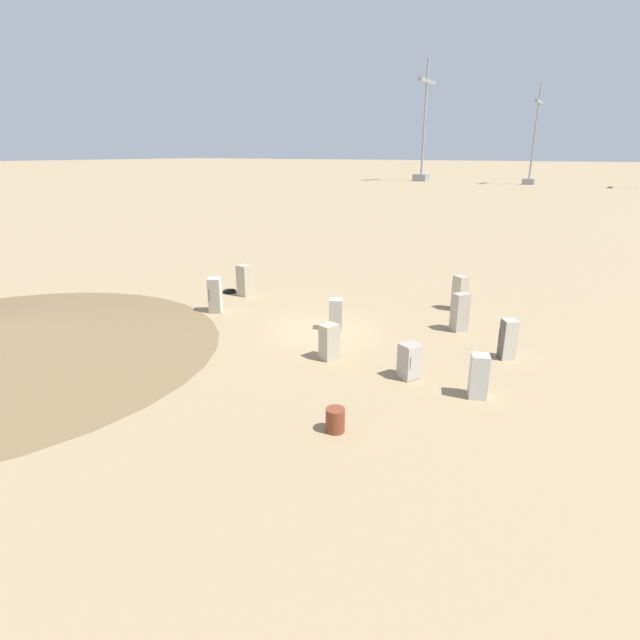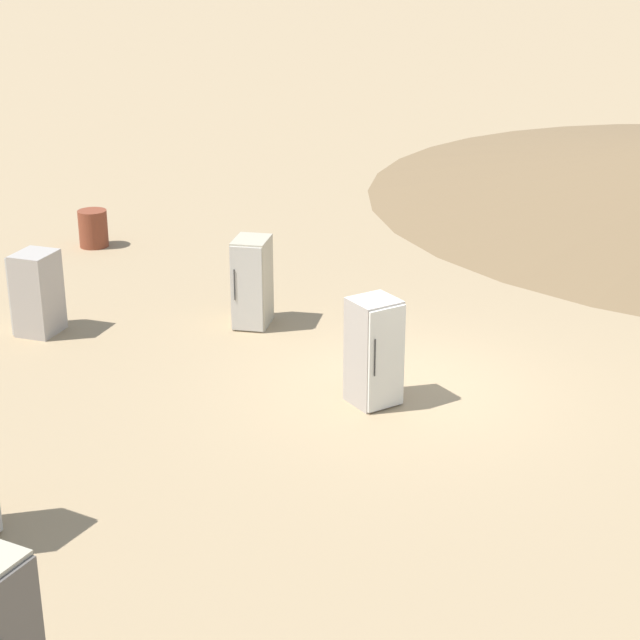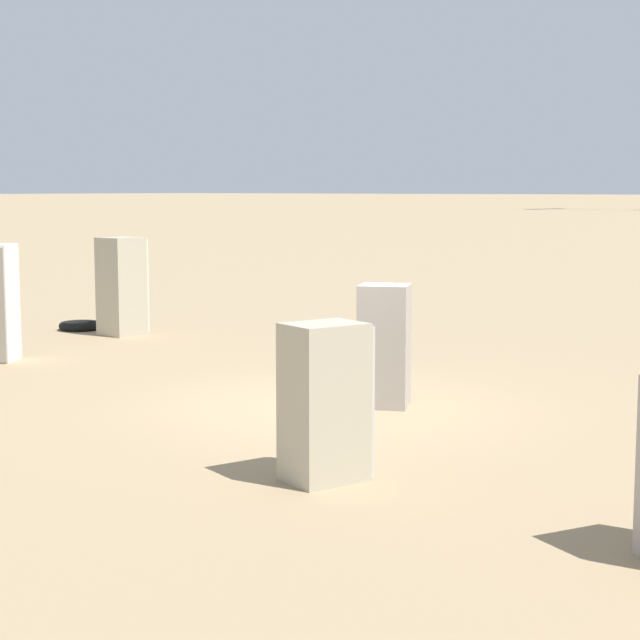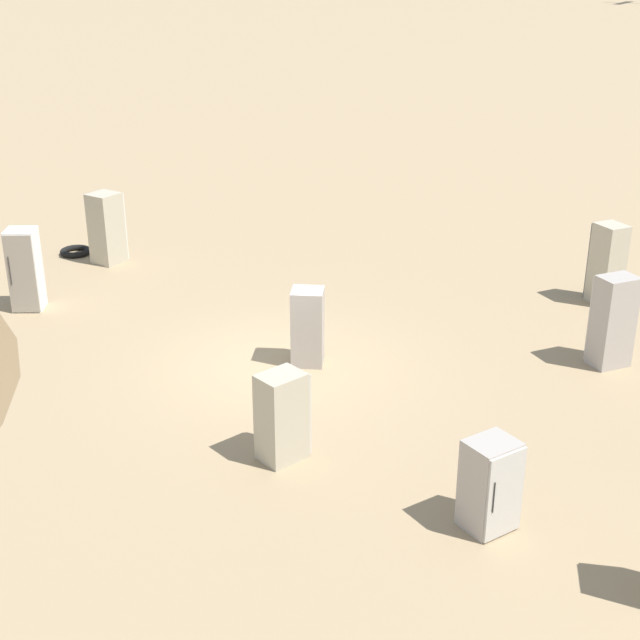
{
  "view_description": "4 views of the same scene",
  "coord_description": "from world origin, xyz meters",
  "px_view_note": "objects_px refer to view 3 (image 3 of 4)",
  "views": [
    {
      "loc": [
        20.01,
        11.99,
        8.45
      ],
      "look_at": [
        0.79,
        0.31,
        0.84
      ],
      "focal_mm": 28.0,
      "sensor_mm": 36.0,
      "label": 1
    },
    {
      "loc": [
        -14.45,
        2.84,
        6.77
      ],
      "look_at": [
        -0.28,
        1.23,
        1.25
      ],
      "focal_mm": 60.0,
      "sensor_mm": 36.0,
      "label": 2
    },
    {
      "loc": [
        10.95,
        8.22,
        2.83
      ],
      "look_at": [
        -1.16,
        -1.14,
        0.94
      ],
      "focal_mm": 60.0,
      "sensor_mm": 36.0,
      "label": 3
    },
    {
      "loc": [
        13.53,
        9.21,
        7.92
      ],
      "look_at": [
        -0.94,
        0.46,
        0.77
      ],
      "focal_mm": 50.0,
      "sensor_mm": 36.0,
      "label": 4
    }
  ],
  "objects_px": {
    "discarded_fridge_8": "(385,345)",
    "scrap_tire": "(80,326)",
    "discarded_fridge_0": "(326,402)",
    "discarded_fridge_7": "(122,286)"
  },
  "relations": [
    {
      "from": "discarded_fridge_8",
      "to": "scrap_tire",
      "type": "height_order",
      "value": "discarded_fridge_8"
    },
    {
      "from": "discarded_fridge_8",
      "to": "scrap_tire",
      "type": "distance_m",
      "value": 9.54
    },
    {
      "from": "discarded_fridge_0",
      "to": "discarded_fridge_8",
      "type": "distance_m",
      "value": 3.69
    },
    {
      "from": "discarded_fridge_0",
      "to": "scrap_tire",
      "type": "height_order",
      "value": "discarded_fridge_0"
    },
    {
      "from": "discarded_fridge_0",
      "to": "scrap_tire",
      "type": "bearing_deg",
      "value": 168.86
    },
    {
      "from": "discarded_fridge_7",
      "to": "discarded_fridge_8",
      "type": "bearing_deg",
      "value": -15.36
    },
    {
      "from": "discarded_fridge_0",
      "to": "discarded_fridge_8",
      "type": "xyz_separation_m",
      "value": [
        -3.33,
        -1.58,
        0.02
      ]
    },
    {
      "from": "scrap_tire",
      "to": "discarded_fridge_7",
      "type": "bearing_deg",
      "value": 90.64
    },
    {
      "from": "discarded_fridge_0",
      "to": "discarded_fridge_8",
      "type": "bearing_deg",
      "value": 132.95
    },
    {
      "from": "discarded_fridge_0",
      "to": "discarded_fridge_7",
      "type": "xyz_separation_m",
      "value": [
        -5.9,
        -9.48,
        0.17
      ]
    }
  ]
}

